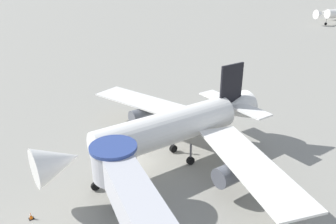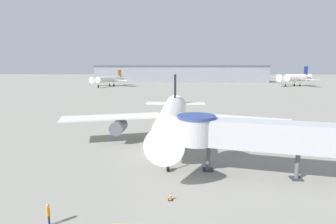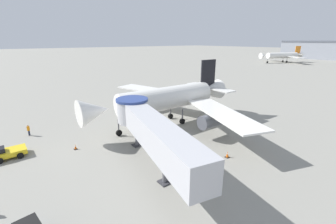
% 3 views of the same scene
% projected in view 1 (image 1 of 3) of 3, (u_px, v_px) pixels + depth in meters
% --- Properties ---
extents(ground_plane, '(800.00, 800.00, 0.00)m').
position_uv_depth(ground_plane, '(135.00, 163.00, 36.21)').
color(ground_plane, gray).
extents(main_airplane, '(33.61, 25.74, 9.87)m').
position_uv_depth(main_airplane, '(172.00, 128.00, 34.93)').
color(main_airplane, white).
rests_on(main_airplane, ground_plane).
extents(jet_bridge, '(18.87, 6.91, 6.01)m').
position_uv_depth(jet_bridge, '(137.00, 205.00, 23.20)').
color(jet_bridge, '#B7B7BC').
rests_on(jet_bridge, ground_plane).
extents(traffic_cone_near_nose, '(0.41, 0.41, 0.68)m').
position_uv_depth(traffic_cone_near_nose, '(31.00, 216.00, 28.00)').
color(traffic_cone_near_nose, black).
rests_on(traffic_cone_near_nose, ground_plane).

